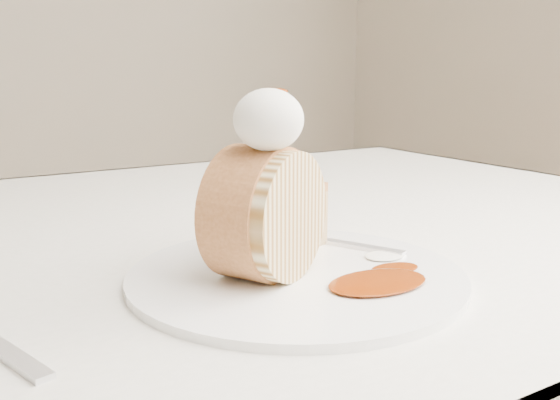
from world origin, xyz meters
TOP-DOWN VIEW (x-y plane):
  - table at (0.00, 0.20)m, footprint 1.40×0.90m
  - plate at (0.04, -0.01)m, footprint 0.36×0.36m
  - roulade_slice at (0.01, -0.01)m, footprint 0.12×0.10m
  - cake_chunk at (0.07, 0.06)m, footprint 0.08×0.07m
  - whipped_cream at (0.01, -0.02)m, footprint 0.05×0.05m
  - caramel_drizzle at (0.01, -0.01)m, footprint 0.03×0.02m
  - caramel_pool at (0.07, -0.07)m, footprint 0.10×0.08m
  - fork at (0.12, 0.03)m, footprint 0.09×0.16m

SIDE VIEW (x-z plane):
  - table at x=0.00m, z-range 0.29..1.04m
  - plate at x=0.04m, z-range 0.75..0.76m
  - fork at x=0.12m, z-range 0.76..0.76m
  - caramel_pool at x=0.07m, z-range 0.76..0.76m
  - cake_chunk at x=0.07m, z-range 0.76..0.81m
  - roulade_slice at x=0.01m, z-range 0.76..0.86m
  - whipped_cream at x=0.01m, z-range 0.86..0.91m
  - caramel_drizzle at x=0.01m, z-range 0.91..0.92m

